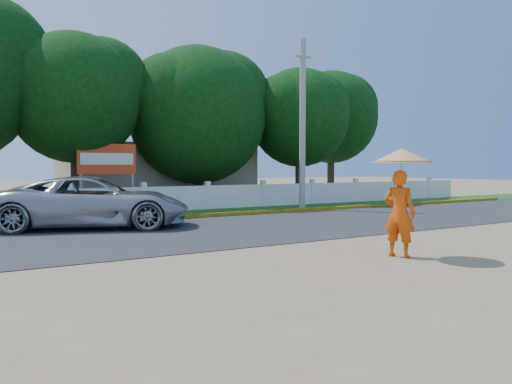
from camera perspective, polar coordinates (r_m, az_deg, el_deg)
ground at (r=11.79m, az=5.08°, el=-6.76°), size 120.00×120.00×0.00m
road at (r=15.61m, az=-4.78°, el=-4.32°), size 60.00×7.00×0.02m
grass_verge at (r=20.41m, az=-11.38°, el=-2.63°), size 60.00×3.50×0.03m
curb at (r=18.82m, az=-9.62°, el=-2.89°), size 40.00×0.18×0.16m
fence at (r=21.73m, az=-12.69°, el=-0.89°), size 40.00×0.10×1.10m
building_near at (r=29.09m, az=-11.39°, el=2.16°), size 10.00×6.00×3.20m
utility_pole at (r=22.88m, az=5.34°, el=7.65°), size 0.28×0.28×7.71m
vehicle at (r=16.80m, az=-18.02°, el=-1.12°), size 6.58×4.69×1.66m
monk_with_parasol at (r=11.33m, az=16.19°, el=0.63°), size 1.31×1.31×2.38m
billboard at (r=22.38m, az=-16.66°, el=3.24°), size 2.50×0.13×2.95m
tree_row at (r=24.78m, az=-13.43°, el=9.72°), size 31.59×7.81×9.15m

